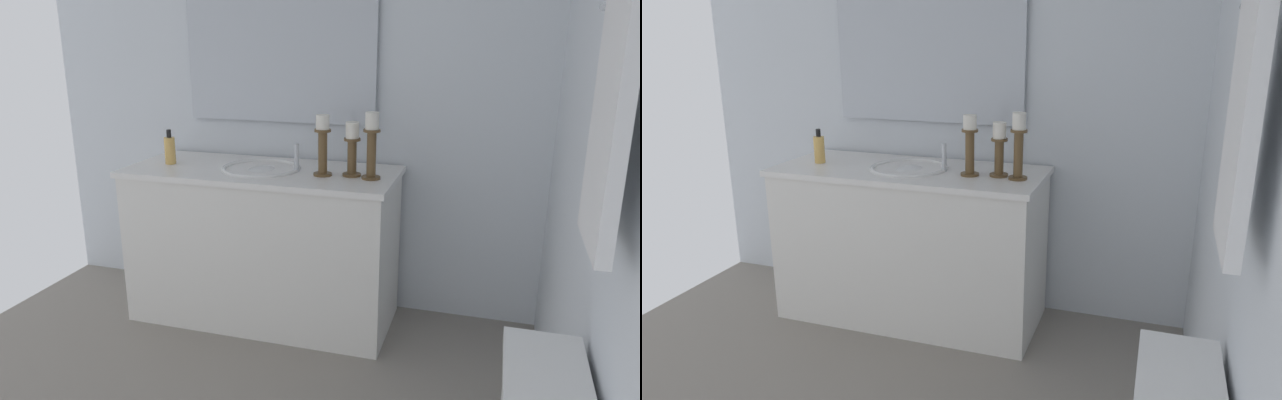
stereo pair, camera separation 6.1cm
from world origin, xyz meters
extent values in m
cube|color=silver|center=(0.00, 1.40, 1.23)|extent=(2.83, 0.04, 2.45)
cube|color=silver|center=(-1.42, 0.00, 1.23)|extent=(0.04, 2.81, 2.45)
cube|color=white|center=(-1.09, -0.01, 0.39)|extent=(0.55, 1.35, 0.79)
cube|color=white|center=(-1.09, -0.01, 0.80)|extent=(0.58, 1.38, 0.03)
sphere|color=black|center=(-1.19, -0.70, 0.43)|extent=(0.02, 0.02, 0.02)
sphere|color=black|center=(-0.99, -0.70, 0.43)|extent=(0.02, 0.02, 0.02)
ellipsoid|color=white|center=(-1.09, -0.01, 0.77)|extent=(0.38, 0.30, 0.11)
torus|color=white|center=(-1.09, -0.01, 0.82)|extent=(0.40, 0.40, 0.02)
cylinder|color=silver|center=(-1.09, 0.18, 0.89)|extent=(0.02, 0.02, 0.14)
cube|color=silver|center=(-1.37, -0.01, 1.41)|extent=(0.02, 1.05, 0.79)
cylinder|color=brown|center=(-1.06, 0.56, 0.82)|extent=(0.09, 0.09, 0.01)
cylinder|color=brown|center=(-1.06, 0.56, 0.93)|extent=(0.04, 0.04, 0.22)
cylinder|color=brown|center=(-1.06, 0.56, 1.05)|extent=(0.08, 0.08, 0.01)
cylinder|color=white|center=(-1.06, 0.56, 1.09)|extent=(0.06, 0.06, 0.08)
cylinder|color=brown|center=(-1.09, 0.46, 0.82)|extent=(0.09, 0.09, 0.01)
cylinder|color=brown|center=(-1.09, 0.46, 0.90)|extent=(0.04, 0.04, 0.17)
cylinder|color=brown|center=(-1.09, 0.46, 0.99)|extent=(0.08, 0.08, 0.01)
cylinder|color=white|center=(-1.09, 0.46, 1.04)|extent=(0.06, 0.06, 0.08)
cylinder|color=brown|center=(-1.05, 0.32, 0.82)|extent=(0.09, 0.09, 0.01)
cylinder|color=brown|center=(-1.05, 0.32, 0.92)|extent=(0.04, 0.04, 0.21)
cylinder|color=brown|center=(-1.05, 0.32, 1.04)|extent=(0.08, 0.08, 0.01)
cylinder|color=white|center=(-1.05, 0.32, 1.08)|extent=(0.06, 0.06, 0.07)
cylinder|color=#E5B259|center=(-1.06, -0.52, 0.89)|extent=(0.06, 0.06, 0.14)
cylinder|color=black|center=(-1.06, -0.52, 0.98)|extent=(0.02, 0.02, 0.04)
cube|color=white|center=(0.32, 1.27, 0.73)|extent=(0.38, 0.19, 0.03)
cube|color=white|center=(0.35, 1.33, 1.32)|extent=(0.28, 0.03, 0.50)
camera|label=1|loc=(1.59, 1.13, 1.50)|focal=32.91mm
camera|label=2|loc=(1.57, 1.18, 1.50)|focal=32.91mm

